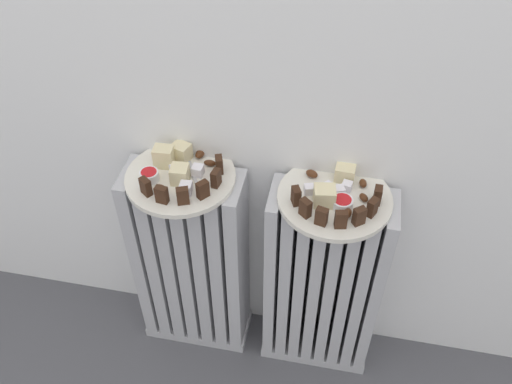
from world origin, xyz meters
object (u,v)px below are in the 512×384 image
Objects in this scene: radiator_left at (192,264)px; plate_left at (181,177)px; radiator_right at (322,285)px; jam_bowl_right at (342,202)px; fork at (192,174)px; plate_right at (335,198)px; jam_bowl_left at (149,175)px.

plate_left is at bearing 180.00° from radiator_left.
radiator_right is 0.33m from jam_bowl_right.
fork reaches higher than radiator_left.
jam_bowl_right is at bearing -58.41° from plate_right.
plate_left is at bearing 180.00° from plate_right.
radiator_right is 0.53m from jam_bowl_left.
radiator_left is at bearing 23.27° from jam_bowl_left.
jam_bowl_right is 0.49× the size of fork.
radiator_right is at bearing 3.73° from jam_bowl_left.
plate_right is 0.41m from jam_bowl_left.
plate_right is at bearing 3.73° from jam_bowl_left.
radiator_right is 0.31m from plate_right.
radiator_left is 0.31m from plate_left.
fork is at bearing 178.49° from radiator_right.
jam_bowl_left is at bearing -156.73° from radiator_left.
radiator_left is 0.35m from radiator_right.
fork reaches higher than plate_right.
plate_right is (0.35, 0.00, 0.31)m from radiator_left.
radiator_right is 2.42× the size of plate_left.
plate_left is 5.48× the size of jam_bowl_right.
plate_right is (0.35, 0.00, 0.00)m from plate_left.
fork is at bearing 18.58° from radiator_left.
radiator_left is 14.25× the size of jam_bowl_left.
jam_bowl_left reaches higher than radiator_left.
jam_bowl_left reaches higher than fork.
jam_bowl_left is 0.43m from jam_bowl_right.
plate_right is at bearing 121.59° from jam_bowl_right.
plate_right reaches higher than radiator_right.
radiator_left is at bearing 0.00° from plate_left.
radiator_right is at bearing -135.00° from plate_right.
fork is at bearing 178.49° from plate_right.
jam_bowl_left reaches higher than plate_left.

